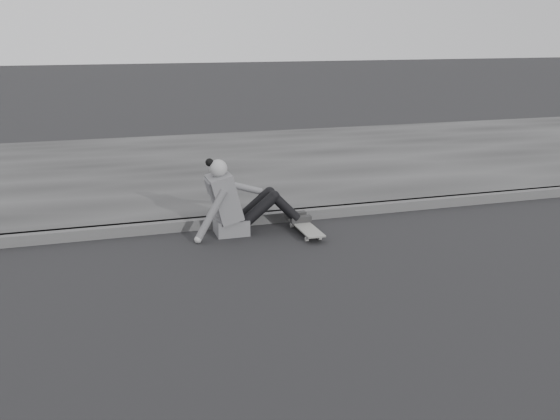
# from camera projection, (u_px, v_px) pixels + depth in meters

# --- Properties ---
(ground) EXTENTS (80.00, 80.00, 0.00)m
(ground) POSITION_uv_depth(u_px,v_px,m) (510.00, 290.00, 5.53)
(ground) COLOR black
(ground) RESTS_ON ground
(curb) EXTENTS (24.00, 0.16, 0.12)m
(curb) POSITION_uv_depth(u_px,v_px,m) (381.00, 207.00, 7.88)
(curb) COLOR #474747
(curb) RESTS_ON ground
(sidewalk) EXTENTS (24.00, 6.00, 0.12)m
(sidewalk) POSITION_uv_depth(u_px,v_px,m) (303.00, 161.00, 10.65)
(sidewalk) COLOR #323232
(sidewalk) RESTS_ON ground
(skateboard) EXTENTS (0.20, 0.78, 0.09)m
(skateboard) POSITION_uv_depth(u_px,v_px,m) (305.00, 228.00, 7.03)
(skateboard) COLOR #A0A09A
(skateboard) RESTS_ON ground
(seated_woman) EXTENTS (1.38, 0.46, 0.88)m
(seated_woman) POSITION_uv_depth(u_px,v_px,m) (236.00, 202.00, 6.97)
(seated_woman) COLOR #59595C
(seated_woman) RESTS_ON ground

